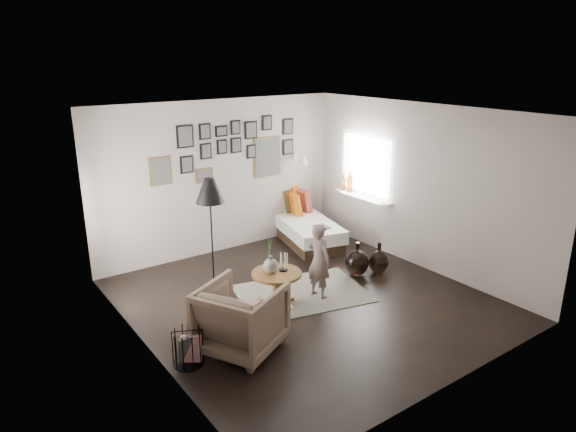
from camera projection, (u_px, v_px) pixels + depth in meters
ground at (306, 300)px, 7.19m from camera, size 4.80×4.80×0.00m
wall_back at (220, 178)px, 8.66m from camera, size 4.50×0.00×4.50m
wall_front at (459, 271)px, 4.94m from camera, size 4.50×0.00×4.50m
wall_left at (142, 247)px, 5.55m from camera, size 0.00×4.80×4.80m
wall_right at (420, 187)px, 8.05m from camera, size 0.00×4.80×4.80m
ceiling at (308, 112)px, 6.40m from camera, size 4.80×4.80×0.00m
door_left at (111, 238)px, 6.56m from camera, size 0.00×2.14×2.14m
window_right at (357, 192)px, 9.16m from camera, size 0.15×1.32×1.30m
gallery_wall at (235, 150)px, 8.67m from camera, size 2.74×0.03×1.08m
wall_sconce at (303, 160)px, 9.26m from camera, size 0.18×0.36×0.16m
rug at (302, 293)px, 7.38m from camera, size 2.05×1.65×0.01m
pedestal_table at (277, 292)px, 6.90m from camera, size 0.67×0.67×0.52m
vase at (271, 263)px, 6.74m from camera, size 0.19×0.19×0.48m
candles at (283, 262)px, 6.84m from camera, size 0.11×0.11×0.25m
daybed at (302, 225)px, 9.43m from camera, size 1.26×2.04×0.93m
magazine_on_daybed at (322, 227)px, 8.86m from camera, size 0.23×0.30×0.02m
armchair at (241, 318)px, 5.89m from camera, size 1.18×1.17×0.80m
armchair_cushion at (241, 310)px, 5.92m from camera, size 0.49×0.49×0.16m
floor_lamp at (210, 195)px, 6.99m from camera, size 0.40×0.40×1.69m
magazine_basket at (188, 347)px, 5.67m from camera, size 0.43×0.43×0.41m
demijohn_large at (357, 263)px, 7.92m from camera, size 0.36×0.36×0.55m
demijohn_small at (379, 262)px, 8.03m from camera, size 0.32×0.32×0.50m
child at (319, 261)px, 7.14m from camera, size 0.32×0.44×1.09m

